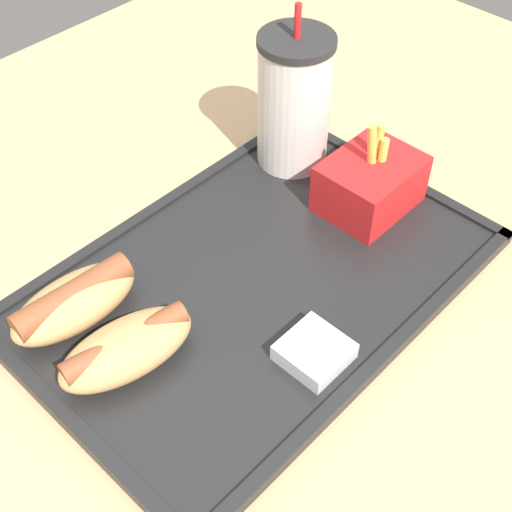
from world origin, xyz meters
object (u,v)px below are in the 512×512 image
at_px(hot_dog_far, 74,301).
at_px(fries_carton, 370,183).
at_px(soda_cup, 294,101).
at_px(hot_dog_near, 126,348).
at_px(sauce_cup_mayo, 314,351).

relative_size(hot_dog_far, fries_carton, 1.24).
xyz_separation_m(soda_cup, hot_dog_near, (-0.30, -0.08, -0.05)).
bearing_deg(sauce_cup_mayo, hot_dog_far, 121.55).
distance_m(hot_dog_far, sauce_cup_mayo, 0.22).
bearing_deg(soda_cup, hot_dog_near, -164.40).
bearing_deg(fries_carton, hot_dog_far, 162.27).
relative_size(fries_carton, sauce_cup_mayo, 1.89).
xyz_separation_m(soda_cup, fries_carton, (-0.00, -0.11, -0.05)).
bearing_deg(hot_dog_far, hot_dog_near, -90.00).
bearing_deg(soda_cup, hot_dog_far, -177.65).
relative_size(hot_dog_near, sauce_cup_mayo, 2.44).
height_order(hot_dog_far, hot_dog_near, hot_dog_far).
bearing_deg(hot_dog_far, fries_carton, -17.73).
distance_m(hot_dog_far, fries_carton, 0.32).
distance_m(hot_dog_near, fries_carton, 0.30).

